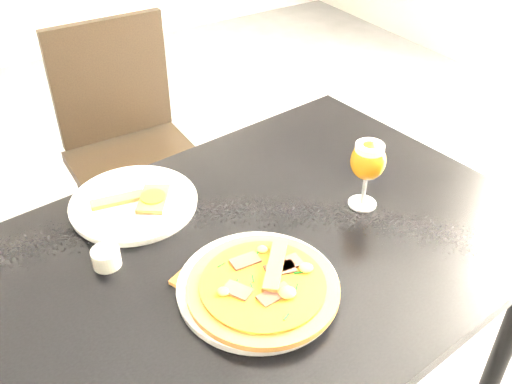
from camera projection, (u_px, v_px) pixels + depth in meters
dining_table at (252, 281)px, 1.20m from camera, size 1.28×0.92×0.75m
chair_far at (132, 147)px, 1.95m from camera, size 0.42×0.42×0.90m
plate_main at (258, 288)px, 1.05m from camera, size 0.36×0.36×0.02m
pizza at (263, 286)px, 1.03m from camera, size 0.28×0.28×0.03m
plate_second at (134, 203)px, 1.26m from camera, size 0.37×0.37×0.01m
crust_scraps at (142, 199)px, 1.25m from camera, size 0.18×0.12×0.01m
loose_crust at (192, 269)px, 1.10m from camera, size 0.11×0.07×0.01m
sauce_cup at (106, 257)px, 1.10m from camera, size 0.06×0.06×0.04m
beer_glass at (368, 161)px, 1.20m from camera, size 0.08×0.08×0.16m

